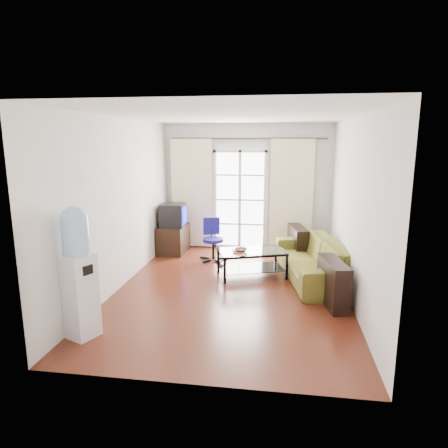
# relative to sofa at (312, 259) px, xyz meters

# --- Properties ---
(floor) EXTENTS (5.20, 5.20, 0.00)m
(floor) POSITION_rel_sofa_xyz_m (-1.31, -0.74, -0.33)
(floor) COLOR #602716
(floor) RESTS_ON ground
(ceiling) EXTENTS (5.20, 5.20, 0.00)m
(ceiling) POSITION_rel_sofa_xyz_m (-1.31, -0.74, 2.37)
(ceiling) COLOR white
(ceiling) RESTS_ON wall_back
(wall_back) EXTENTS (3.60, 0.02, 2.70)m
(wall_back) POSITION_rel_sofa_xyz_m (-1.31, 1.86, 1.02)
(wall_back) COLOR white
(wall_back) RESTS_ON floor
(wall_front) EXTENTS (3.60, 0.02, 2.70)m
(wall_front) POSITION_rel_sofa_xyz_m (-1.31, -3.34, 1.02)
(wall_front) COLOR white
(wall_front) RESTS_ON floor
(wall_left) EXTENTS (0.02, 5.20, 2.70)m
(wall_left) POSITION_rel_sofa_xyz_m (-3.11, -0.74, 1.02)
(wall_left) COLOR white
(wall_left) RESTS_ON floor
(wall_right) EXTENTS (0.02, 5.20, 2.70)m
(wall_right) POSITION_rel_sofa_xyz_m (0.49, -0.74, 1.02)
(wall_right) COLOR white
(wall_right) RESTS_ON floor
(french_door) EXTENTS (1.16, 0.06, 2.15)m
(french_door) POSITION_rel_sofa_xyz_m (-1.46, 1.80, 0.74)
(french_door) COLOR white
(french_door) RESTS_ON wall_back
(curtain_rod) EXTENTS (3.30, 0.04, 0.04)m
(curtain_rod) POSITION_rel_sofa_xyz_m (-1.31, 1.76, 2.05)
(curtain_rod) COLOR #4C3F2D
(curtain_rod) RESTS_ON wall_back
(curtain_left) EXTENTS (0.90, 0.07, 2.35)m
(curtain_left) POSITION_rel_sofa_xyz_m (-2.51, 1.74, 0.87)
(curtain_left) COLOR #FFFACD
(curtain_left) RESTS_ON curtain_rod
(curtain_right) EXTENTS (0.90, 0.07, 2.35)m
(curtain_right) POSITION_rel_sofa_xyz_m (-0.36, 1.74, 0.87)
(curtain_right) COLOR #FFFACD
(curtain_right) RESTS_ON curtain_rod
(radiator) EXTENTS (0.64, 0.12, 0.64)m
(radiator) POSITION_rel_sofa_xyz_m (-0.51, 1.76, -0.00)
(radiator) COLOR gray
(radiator) RESTS_ON floor
(sofa) EXTENTS (2.60, 1.73, 0.66)m
(sofa) POSITION_rel_sofa_xyz_m (0.00, 0.00, 0.00)
(sofa) COLOR olive
(sofa) RESTS_ON floor
(coffee_table) EXTENTS (1.29, 1.00, 0.46)m
(coffee_table) POSITION_rel_sofa_xyz_m (-1.05, -0.05, -0.03)
(coffee_table) COLOR silver
(coffee_table) RESTS_ON floor
(bowl) EXTENTS (0.26, 0.26, 0.06)m
(bowl) POSITION_rel_sofa_xyz_m (-1.23, -0.14, 0.16)
(bowl) COLOR green
(bowl) RESTS_ON coffee_table
(book) EXTENTS (0.27, 0.31, 0.02)m
(book) POSITION_rel_sofa_xyz_m (-1.36, -0.21, 0.14)
(book) COLOR maroon
(book) RESTS_ON coffee_table
(remote) EXTENTS (0.15, 0.06, 0.02)m
(remote) POSITION_rel_sofa_xyz_m (-1.25, 0.10, 0.14)
(remote) COLOR black
(remote) RESTS_ON coffee_table
(tv_stand) EXTENTS (0.55, 0.81, 0.58)m
(tv_stand) POSITION_rel_sofa_xyz_m (-2.81, 1.24, -0.04)
(tv_stand) COLOR black
(tv_stand) RESTS_ON floor
(crt_tv) EXTENTS (0.54, 0.54, 0.47)m
(crt_tv) POSITION_rel_sofa_xyz_m (-2.81, 1.18, 0.49)
(crt_tv) COLOR black
(crt_tv) RESTS_ON tv_stand
(task_chair) EXTENTS (0.73, 0.73, 0.83)m
(task_chair) POSITION_rel_sofa_xyz_m (-1.88, 0.81, -0.09)
(task_chair) COLOR black
(task_chair) RESTS_ON floor
(water_cooler) EXTENTS (0.43, 0.43, 1.60)m
(water_cooler) POSITION_rel_sofa_xyz_m (-2.91, -2.56, 0.51)
(water_cooler) COLOR white
(water_cooler) RESTS_ON floor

